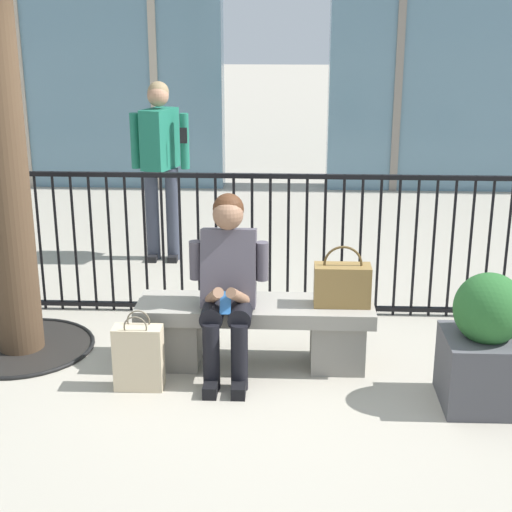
{
  "coord_description": "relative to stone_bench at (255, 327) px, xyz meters",
  "views": [
    {
      "loc": [
        0.24,
        -4.83,
        2.34
      ],
      "look_at": [
        0.0,
        0.1,
        0.75
      ],
      "focal_mm": 53.86,
      "sensor_mm": 36.0,
      "label": 1
    }
  ],
  "objects": [
    {
      "name": "planter",
      "position": [
        1.43,
        -0.49,
        0.12
      ],
      "size": [
        0.5,
        0.5,
        0.85
      ],
      "color": "#4C4C51",
      "rests_on": "ground"
    },
    {
      "name": "shopping_bag",
      "position": [
        -0.73,
        -0.4,
        -0.05
      ],
      "size": [
        0.31,
        0.14,
        0.52
      ],
      "color": "beige",
      "rests_on": "ground"
    },
    {
      "name": "stone_bench",
      "position": [
        0.0,
        0.0,
        0.0
      ],
      "size": [
        1.6,
        0.44,
        0.45
      ],
      "color": "gray",
      "rests_on": "ground"
    },
    {
      "name": "handbag_on_bench",
      "position": [
        0.58,
        -0.01,
        0.33
      ],
      "size": [
        0.37,
        0.17,
        0.41
      ],
      "color": "olive",
      "rests_on": "stone_bench"
    },
    {
      "name": "seated_person_with_phone",
      "position": [
        -0.17,
        -0.13,
        0.38
      ],
      "size": [
        0.52,
        0.66,
        1.21
      ],
      "color": "black",
      "rests_on": "ground"
    },
    {
      "name": "ground_plane",
      "position": [
        0.0,
        0.0,
        -0.27
      ],
      "size": [
        60.0,
        60.0,
        0.0
      ],
      "primitive_type": "plane",
      "color": "#A8A091"
    },
    {
      "name": "plaza_railing",
      "position": [
        -0.0,
        0.94,
        0.31
      ],
      "size": [
        8.94,
        0.04,
        1.14
      ],
      "color": "black",
      "rests_on": "ground"
    },
    {
      "name": "bystander_at_railing",
      "position": [
        -1.01,
        2.3,
        0.73
      ],
      "size": [
        0.55,
        0.43,
        1.71
      ],
      "color": "#383D4C",
      "rests_on": "ground"
    }
  ]
}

